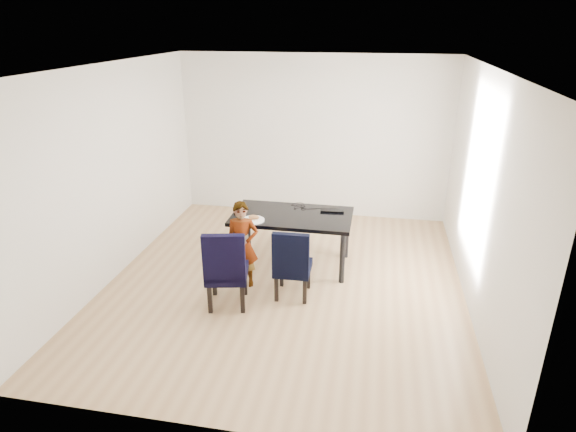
% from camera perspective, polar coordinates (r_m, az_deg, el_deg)
% --- Properties ---
extents(floor, '(4.50, 5.00, 0.01)m').
position_cam_1_polar(floor, '(6.34, -0.34, -7.85)').
color(floor, tan).
rests_on(floor, ground).
extents(ceiling, '(4.50, 5.00, 0.01)m').
position_cam_1_polar(ceiling, '(5.51, -0.40, 17.37)').
color(ceiling, white).
rests_on(ceiling, wall_back).
extents(wall_back, '(4.50, 0.01, 2.70)m').
position_cam_1_polar(wall_back, '(8.17, 3.02, 9.28)').
color(wall_back, white).
rests_on(wall_back, ground).
extents(wall_front, '(4.50, 0.01, 2.70)m').
position_cam_1_polar(wall_front, '(3.56, -8.12, -8.71)').
color(wall_front, silver).
rests_on(wall_front, ground).
extents(wall_left, '(0.01, 5.00, 2.70)m').
position_cam_1_polar(wall_left, '(6.57, -20.12, 4.76)').
color(wall_left, white).
rests_on(wall_left, ground).
extents(wall_right, '(0.01, 5.00, 2.70)m').
position_cam_1_polar(wall_right, '(5.81, 22.04, 2.29)').
color(wall_right, silver).
rests_on(wall_right, ground).
extents(dining_table, '(1.60, 0.90, 0.75)m').
position_cam_1_polar(dining_table, '(6.60, 0.48, -2.86)').
color(dining_table, black).
rests_on(dining_table, floor).
extents(chair_left, '(0.56, 0.58, 0.99)m').
position_cam_1_polar(chair_left, '(5.70, -7.27, -5.97)').
color(chair_left, black).
rests_on(chair_left, floor).
extents(chair_right, '(0.45, 0.46, 0.91)m').
position_cam_1_polar(chair_right, '(5.85, 0.59, -5.45)').
color(chair_right, black).
rests_on(chair_right, floor).
extents(child, '(0.45, 0.33, 1.13)m').
position_cam_1_polar(child, '(6.05, -5.45, -3.41)').
color(child, '#CF6111').
rests_on(child, floor).
extents(plate, '(0.35, 0.35, 0.02)m').
position_cam_1_polar(plate, '(6.27, -4.17, -0.48)').
color(plate, white).
rests_on(plate, dining_table).
extents(sandwich, '(0.15, 0.07, 0.06)m').
position_cam_1_polar(sandwich, '(6.26, -4.07, -0.13)').
color(sandwich, '#A56B3B').
rests_on(sandwich, plate).
extents(laptop, '(0.33, 0.22, 0.03)m').
position_cam_1_polar(laptop, '(6.63, 5.27, 0.80)').
color(laptop, black).
rests_on(laptop, dining_table).
extents(cable_tangle, '(0.21, 0.21, 0.01)m').
position_cam_1_polar(cable_tangle, '(6.66, 1.40, 0.93)').
color(cable_tangle, black).
rests_on(cable_tangle, dining_table).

